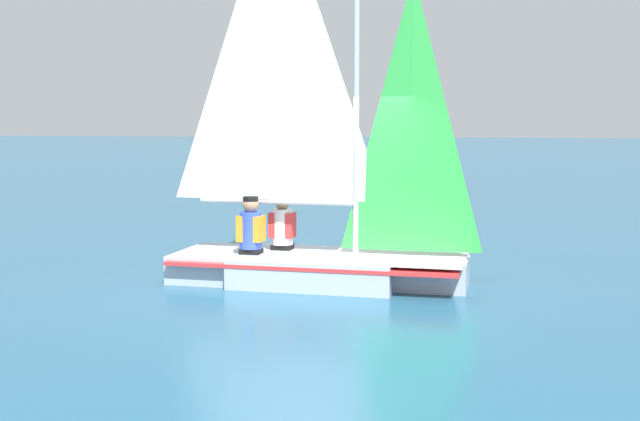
# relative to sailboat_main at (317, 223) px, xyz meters

# --- Properties ---
(ground_plane) EXTENTS (260.00, 260.00, 0.00)m
(ground_plane) POSITION_rel_sailboat_main_xyz_m (0.00, -0.04, -0.81)
(ground_plane) COLOR #235675
(sailboat_main) EXTENTS (1.74, 4.08, 5.50)m
(sailboat_main) POSITION_rel_sailboat_main_xyz_m (0.00, 0.00, 0.00)
(sailboat_main) COLOR #B2BCCC
(sailboat_main) RESTS_ON ground_plane
(sailor_helm) EXTENTS (0.31, 0.35, 1.16)m
(sailor_helm) POSITION_rel_sailboat_main_xyz_m (0.29, 0.60, -0.18)
(sailor_helm) COLOR black
(sailor_helm) RESTS_ON ground_plane
(sailor_crew) EXTENTS (0.31, 0.35, 1.16)m
(sailor_crew) POSITION_rel_sailboat_main_xyz_m (-0.19, 0.89, -0.18)
(sailor_crew) COLOR black
(sailor_crew) RESTS_ON ground_plane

